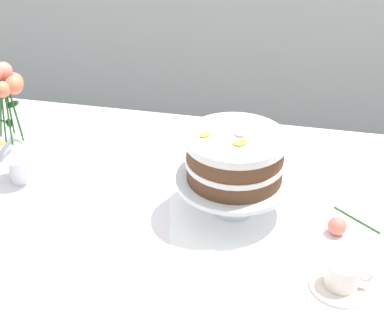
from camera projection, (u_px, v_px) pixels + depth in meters
dining_table at (164, 238)px, 1.55m from camera, size 1.40×1.00×0.74m
linen_napkin at (233, 209)px, 1.51m from camera, size 0.39×0.39×0.00m
cake_stand at (234, 183)px, 1.46m from camera, size 0.29×0.29×0.10m
layer_cake at (235, 157)px, 1.42m from camera, size 0.24×0.24×0.12m
flower_vase at (11, 124)px, 1.53m from camera, size 0.12×0.11×0.35m
teacup at (342, 277)px, 1.26m from camera, size 0.14×0.14×0.06m
fallen_rose at (338, 226)px, 1.42m from camera, size 0.13×0.13×0.05m
loose_petal_0 at (0, 143)px, 1.79m from camera, size 0.04×0.03×0.00m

